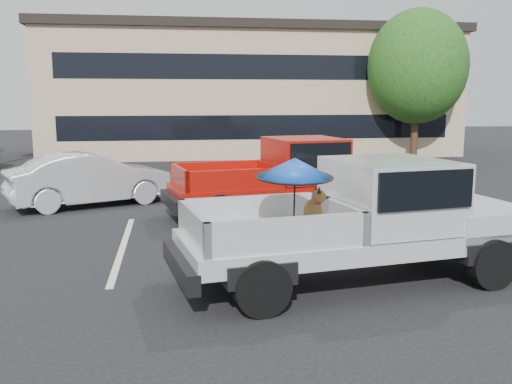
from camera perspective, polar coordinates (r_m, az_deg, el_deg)
ground at (r=9.52m, az=4.29°, el=-7.83°), size 90.00×90.00×0.00m
stripe_left at (r=11.27m, az=-13.17°, el=-5.32°), size 0.12×5.00×0.01m
stripe_right at (r=12.29m, az=16.00°, el=-4.20°), size 0.12×5.00×0.01m
motel_building at (r=30.13m, az=-0.74°, el=10.12°), size 20.40×8.40×6.30m
tree_right at (r=27.24m, az=15.84°, el=11.96°), size 4.46×4.46×6.78m
tree_back at (r=33.87m, az=5.43°, el=12.04°), size 4.68×4.68×7.11m
silver_pickup at (r=9.00m, az=11.97°, el=-2.12°), size 5.93×2.86×2.06m
red_pickup at (r=13.88m, az=4.22°, el=1.93°), size 5.91×2.91×1.86m
silver_sedan at (r=15.66m, az=-16.14°, el=1.25°), size 4.49×3.08×1.40m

